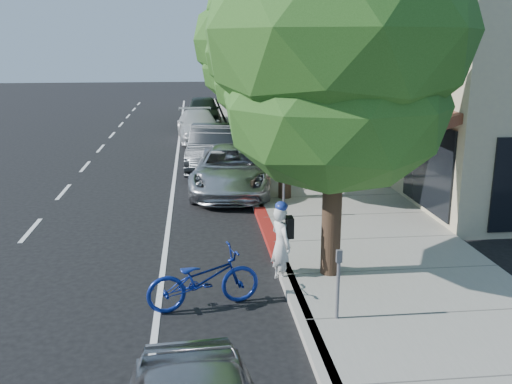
{
  "coord_description": "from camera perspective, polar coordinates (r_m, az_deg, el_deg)",
  "views": [
    {
      "loc": [
        -1.84,
        -12.85,
        4.81
      ],
      "look_at": [
        -0.41,
        0.21,
        1.35
      ],
      "focal_mm": 40.0,
      "sensor_mm": 36.0,
      "label": 1
    }
  ],
  "objects": [
    {
      "name": "white_pickup",
      "position": [
        29.09,
        -5.76,
        6.62
      ],
      "size": [
        2.38,
        5.13,
        1.45
      ],
      "primitive_type": "imported",
      "rotation": [
        0.0,
        0.0,
        0.07
      ],
      "color": "silver",
      "rests_on": "ground"
    },
    {
      "name": "storefront_building",
      "position": [
        32.92,
        14.41,
        12.04
      ],
      "size": [
        10.0,
        36.0,
        7.0
      ],
      "primitive_type": "cube",
      "color": "tan",
      "rests_on": "ground"
    },
    {
      "name": "street_tree_5",
      "position": [
        40.94,
        -2.49,
        13.87
      ],
      "size": [
        4.29,
        4.29,
        6.81
      ],
      "color": "black",
      "rests_on": "ground"
    },
    {
      "name": "silver_suv",
      "position": [
        18.83,
        -2.43,
        2.29
      ],
      "size": [
        3.06,
        5.62,
        1.49
      ],
      "primitive_type": "imported",
      "rotation": [
        0.0,
        0.0,
        -0.11
      ],
      "color": "#B9B9BE",
      "rests_on": "ground"
    },
    {
      "name": "street_tree_2",
      "position": [
        23.01,
        0.6,
        13.55
      ],
      "size": [
        4.66,
        4.66,
        7.11
      ],
      "color": "black",
      "rests_on": "ground"
    },
    {
      "name": "bicycle",
      "position": [
        10.73,
        -5.28,
        -8.65
      ],
      "size": [
        2.25,
        1.23,
        1.12
      ],
      "primitive_type": "imported",
      "rotation": [
        0.0,
        0.0,
        1.81
      ],
      "color": "navy",
      "rests_on": "ground"
    },
    {
      "name": "ground",
      "position": [
        13.84,
        1.78,
        -5.59
      ],
      "size": [
        120.0,
        120.0,
        0.0
      ],
      "primitive_type": "plane",
      "color": "black",
      "rests_on": "ground"
    },
    {
      "name": "pedestrian",
      "position": [
        19.95,
        3.91,
        3.91
      ],
      "size": [
        1.01,
        0.86,
        1.83
      ],
      "primitive_type": "imported",
      "rotation": [
        0.0,
        0.0,
        3.35
      ],
      "color": "black",
      "rests_on": "sidewalk"
    },
    {
      "name": "dark_sedan",
      "position": [
        22.22,
        -4.19,
        4.46
      ],
      "size": [
        2.3,
        5.31,
        1.7
      ],
      "primitive_type": "imported",
      "rotation": [
        0.0,
        0.0,
        -0.1
      ],
      "color": "#222427",
      "rests_on": "ground"
    },
    {
      "name": "street_tree_3",
      "position": [
        28.97,
        -0.86,
        14.74
      ],
      "size": [
        5.57,
        5.57,
        8.01
      ],
      "color": "black",
      "rests_on": "ground"
    },
    {
      "name": "street_tree_1",
      "position": [
        17.07,
        3.06,
        13.29
      ],
      "size": [
        4.49,
        4.49,
        7.14
      ],
      "color": "black",
      "rests_on": "ground"
    },
    {
      "name": "street_tree_0",
      "position": [
        11.19,
        8.2,
        15.12
      ],
      "size": [
        5.2,
        5.2,
        8.05
      ],
      "color": "black",
      "rests_on": "ground"
    },
    {
      "name": "sidewalk",
      "position": [
        21.77,
        4.86,
        2.15
      ],
      "size": [
        4.6,
        56.0,
        0.15
      ],
      "primitive_type": "cube",
      "color": "gray",
      "rests_on": "ground"
    },
    {
      "name": "curb_red_segment",
      "position": [
        14.75,
        1.24,
        -3.97
      ],
      "size": [
        0.32,
        4.0,
        0.15
      ],
      "primitive_type": "cube",
      "color": "maroon",
      "rests_on": "ground"
    },
    {
      "name": "cyclist",
      "position": [
        11.75,
        2.52,
        -5.25
      ],
      "size": [
        0.57,
        0.68,
        1.59
      ],
      "primitive_type": "imported",
      "rotation": [
        0.0,
        0.0,
        1.97
      ],
      "color": "silver",
      "rests_on": "ground"
    },
    {
      "name": "dark_suv_far",
      "position": [
        34.58,
        -5.28,
        8.12
      ],
      "size": [
        2.04,
        4.97,
        1.69
      ],
      "primitive_type": "imported",
      "rotation": [
        0.0,
        0.0,
        -0.01
      ],
      "color": "black",
      "rests_on": "ground"
    },
    {
      "name": "street_tree_4",
      "position": [
        34.95,
        -1.81,
        14.45
      ],
      "size": [
        4.65,
        4.65,
        7.51
      ],
      "color": "black",
      "rests_on": "ground"
    },
    {
      "name": "curb",
      "position": [
        21.46,
        -1.18,
        2.01
      ],
      "size": [
        0.3,
        56.0,
        0.15
      ],
      "primitive_type": "cube",
      "color": "#9E998E",
      "rests_on": "ground"
    }
  ]
}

